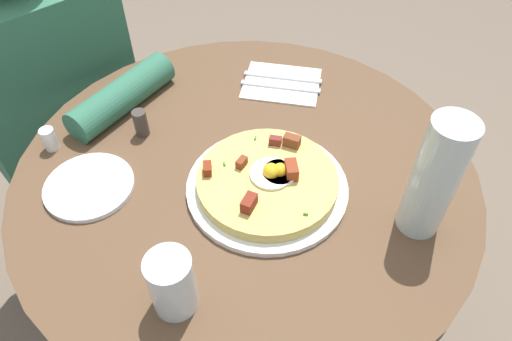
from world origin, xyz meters
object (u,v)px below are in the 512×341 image
object	(u,v)px
person_seated	(71,138)
pepper_shaker	(141,123)
bread_plate	(89,186)
fork	(283,77)
pizza_plate	(267,187)
breakfast_pizza	(268,180)
salt_shaker	(49,139)
knife	(280,87)
water_glass	(172,284)
dining_table	(247,222)
water_bottle	(434,179)

from	to	relation	value
person_seated	pepper_shaker	distance (m)	0.46
bread_plate	fork	bearing A→B (deg)	-0.48
pizza_plate	breakfast_pizza	distance (m)	0.02
pizza_plate	pepper_shaker	bearing A→B (deg)	106.79
breakfast_pizza	bread_plate	bearing A→B (deg)	137.24
pizza_plate	salt_shaker	xyz separation A→B (m)	(-0.24, 0.37, 0.02)
fork	knife	bearing A→B (deg)	90.00
bread_plate	breakfast_pizza	bearing A→B (deg)	-42.76
salt_shaker	water_glass	bearing A→B (deg)	-91.93
pizza_plate	bread_plate	size ratio (longest dim) A/B	1.80
pizza_plate	salt_shaker	world-z (taller)	salt_shaker
person_seated	knife	distance (m)	0.63
bread_plate	person_seated	bearing A→B (deg)	75.73
pizza_plate	pepper_shaker	size ratio (longest dim) A/B	5.15
bread_plate	salt_shaker	world-z (taller)	salt_shaker
person_seated	bread_plate	distance (m)	0.50
bread_plate	dining_table	bearing A→B (deg)	-31.81
pizza_plate	water_glass	distance (m)	0.27
dining_table	breakfast_pizza	xyz separation A→B (m)	(-0.01, -0.07, 0.20)
water_glass	water_bottle	distance (m)	0.43
person_seated	bread_plate	bearing A→B (deg)	-104.27
bread_plate	water_glass	size ratio (longest dim) A/B	1.48
person_seated	water_glass	xyz separation A→B (m)	(-0.12, -0.72, 0.29)
knife	water_bottle	xyz separation A→B (m)	(-0.09, -0.43, 0.11)
knife	water_bottle	world-z (taller)	water_bottle
water_bottle	knife	bearing A→B (deg)	78.21
salt_shaker	water_bottle	bearing A→B (deg)	-57.59
bread_plate	knife	size ratio (longest dim) A/B	0.91
dining_table	fork	size ratio (longest dim) A/B	4.90
dining_table	breakfast_pizza	distance (m)	0.21
knife	water_glass	world-z (taller)	water_glass
pizza_plate	salt_shaker	distance (m)	0.44
breakfast_pizza	fork	distance (m)	0.34
knife	water_glass	distance (m)	0.55
salt_shaker	breakfast_pizza	bearing A→B (deg)	-56.61
knife	water_glass	bearing A→B (deg)	82.13
pizza_plate	water_bottle	xyz separation A→B (m)	(0.14, -0.23, 0.11)
dining_table	pepper_shaker	distance (m)	0.31
water_glass	salt_shaker	bearing A→B (deg)	88.07
breakfast_pizza	pepper_shaker	distance (m)	0.29
bread_plate	fork	distance (m)	0.49
person_seated	knife	bearing A→B (deg)	-51.65
pizza_plate	knife	xyz separation A→B (m)	(0.23, 0.20, 0.00)
water_glass	pepper_shaker	distance (m)	0.39
dining_table	person_seated	world-z (taller)	person_seated
water_bottle	salt_shaker	size ratio (longest dim) A/B	4.83
person_seated	water_glass	bearing A→B (deg)	-99.81
person_seated	breakfast_pizza	size ratio (longest dim) A/B	4.45
bread_plate	pepper_shaker	world-z (taller)	pepper_shaker
salt_shaker	fork	bearing A→B (deg)	-16.66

